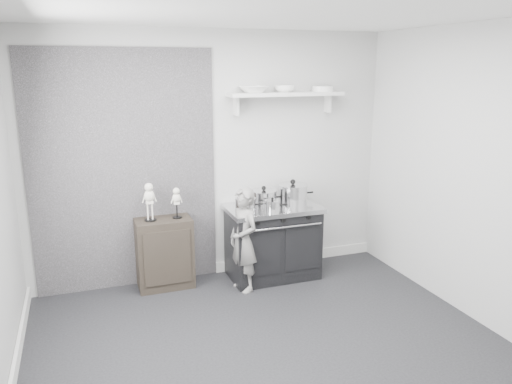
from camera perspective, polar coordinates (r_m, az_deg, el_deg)
ground at (r=4.35m, az=1.95°, el=-17.94°), size 4.00×4.00×0.00m
room_shell at (r=3.86m, az=0.11°, el=4.09°), size 4.02×3.62×2.71m
wall_shelf at (r=5.55m, az=3.43°, el=11.00°), size 1.30×0.26×0.24m
stove at (r=5.61m, az=1.92°, el=-5.66°), size 1.02×0.64×0.82m
side_cabinet at (r=5.44m, az=-10.40°, el=-6.89°), size 0.58×0.34×0.76m
child at (r=5.23m, az=-1.40°, el=-5.49°), size 0.36×0.46×1.11m
pot_front_left at (r=5.26m, az=-1.22°, el=-1.47°), size 0.31×0.22×0.19m
pot_back_left at (r=5.52m, az=0.89°, el=-0.63°), size 0.37×0.29×0.22m
pot_back_right at (r=5.63m, az=4.22°, el=-0.14°), size 0.42×0.33×0.27m
pot_front_center at (r=5.33m, az=1.88°, el=-1.50°), size 0.26×0.17×0.14m
skeleton_full at (r=5.24m, az=-12.09°, el=-0.79°), size 0.13×0.08×0.46m
skeleton_torso at (r=5.29m, az=-9.07°, el=-0.99°), size 0.11×0.07×0.38m
bowl_large at (r=5.40m, az=-0.30°, el=11.67°), size 0.30×0.30×0.07m
bowl_small at (r=5.54m, az=3.29°, el=11.68°), size 0.22×0.22×0.07m
plate_stack at (r=5.73m, az=7.64°, el=11.61°), size 0.24×0.24×0.06m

